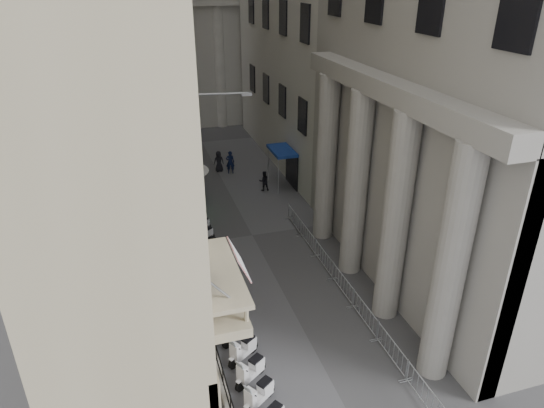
{
  "coord_description": "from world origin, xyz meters",
  "views": [
    {
      "loc": [
        -6.53,
        -6.63,
        15.05
      ],
      "look_at": [
        -0.2,
        14.26,
        4.5
      ],
      "focal_mm": 32.0,
      "sensor_mm": 36.0,
      "label": 1
    }
  ],
  "objects_px": {
    "security_tent": "(178,165)",
    "street_lamp": "(209,158)",
    "pedestrian_b": "(264,181)",
    "info_kiosk": "(177,207)",
    "pedestrian_a": "(230,162)"
  },
  "relations": [
    {
      "from": "security_tent",
      "to": "street_lamp",
      "type": "relative_size",
      "value": 0.41
    },
    {
      "from": "security_tent",
      "to": "pedestrian_b",
      "type": "bearing_deg",
      "value": -4.92
    },
    {
      "from": "info_kiosk",
      "to": "pedestrian_b",
      "type": "distance_m",
      "value": 7.36
    },
    {
      "from": "pedestrian_b",
      "to": "pedestrian_a",
      "type": "bearing_deg",
      "value": -64.45
    },
    {
      "from": "security_tent",
      "to": "pedestrian_a",
      "type": "bearing_deg",
      "value": 38.35
    },
    {
      "from": "security_tent",
      "to": "info_kiosk",
      "type": "xyz_separation_m",
      "value": [
        -0.59,
        -3.31,
        -1.73
      ]
    },
    {
      "from": "street_lamp",
      "to": "info_kiosk",
      "type": "xyz_separation_m",
      "value": [
        -1.66,
        4.02,
        -4.7
      ]
    },
    {
      "from": "security_tent",
      "to": "street_lamp",
      "type": "xyz_separation_m",
      "value": [
        1.07,
        -7.34,
        2.96
      ]
    },
    {
      "from": "security_tent",
      "to": "street_lamp",
      "type": "bearing_deg",
      "value": -81.72
    },
    {
      "from": "info_kiosk",
      "to": "pedestrian_a",
      "type": "xyz_separation_m",
      "value": [
        5.13,
        6.91,
        0.11
      ]
    },
    {
      "from": "info_kiosk",
      "to": "pedestrian_b",
      "type": "relative_size",
      "value": 1.08
    },
    {
      "from": "security_tent",
      "to": "pedestrian_a",
      "type": "height_order",
      "value": "security_tent"
    },
    {
      "from": "info_kiosk",
      "to": "pedestrian_a",
      "type": "distance_m",
      "value": 8.61
    },
    {
      "from": "street_lamp",
      "to": "info_kiosk",
      "type": "bearing_deg",
      "value": 120.14
    },
    {
      "from": "pedestrian_b",
      "to": "security_tent",
      "type": "bearing_deg",
      "value": -1.51
    }
  ]
}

